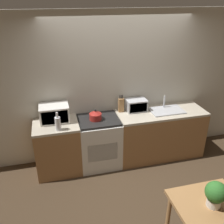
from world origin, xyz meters
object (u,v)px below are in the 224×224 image
Objects in this scene: kettle at (95,115)px; toaster_oven at (136,105)px; bottle at (58,123)px; stove_range at (99,142)px; dining_table at (207,211)px; microwave at (54,113)px.

toaster_oven reaches higher than kettle.
kettle is 0.65m from bottle.
dining_table is at bearing -67.77° from stove_range.
toaster_oven is at bearing 14.86° from bottle.
kettle is 2.18m from dining_table.
bottle reaches higher than microwave.
toaster_oven is 2.17m from dining_table.
stove_range is 1.92× the size of microwave.
stove_range is 4.42× the size of kettle.
bottle is at bearing 129.90° from dining_table.
kettle is 0.79m from toaster_oven.
dining_table is at bearing -50.10° from bottle.
toaster_oven reaches higher than dining_table.
stove_range is 2.52× the size of toaster_oven.
bottle is 0.83× the size of toaster_oven.
microwave is (-0.71, 0.11, 0.59)m from stove_range.
stove_range is 2.15m from dining_table.
microwave is at bearing -178.13° from toaster_oven.
kettle is at bearing -172.40° from stove_range.
dining_table is at bearing -66.44° from kettle.
kettle reaches higher than dining_table.
microwave is 0.33m from bottle.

